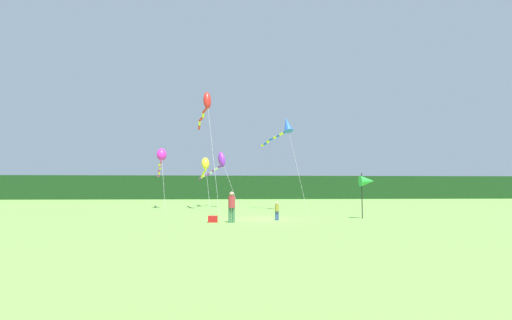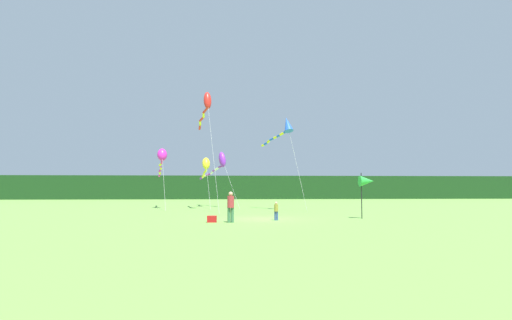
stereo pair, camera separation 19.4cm
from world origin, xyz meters
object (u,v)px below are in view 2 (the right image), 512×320
object	(u,v)px
person_child	(276,210)
kite_blue	(285,127)
person_adult	(231,205)
kite_yellow	(206,165)
kite_magenta	(162,158)
kite_red	(206,105)
cooler_box	(212,219)
kite_purple	(220,162)
banner_flag_pole	(367,181)

from	to	relation	value
person_child	kite_blue	world-z (taller)	kite_blue
person_adult	person_child	size ratio (longest dim) A/B	1.56
kite_yellow	kite_blue	world-z (taller)	kite_blue
kite_blue	kite_magenta	bearing A→B (deg)	161.50
person_adult	kite_yellow	size ratio (longest dim) A/B	0.20
kite_yellow	kite_red	xyz separation A→B (m)	(0.34, -5.74, 5.08)
kite_red	kite_blue	world-z (taller)	kite_red
cooler_box	kite_red	xyz separation A→B (m)	(-1.15, 12.63, 9.21)
kite_purple	kite_magenta	bearing A→B (deg)	-155.13
cooler_box	kite_red	bearing A→B (deg)	95.20
kite_yellow	kite_blue	xyz separation A→B (m)	(7.34, -6.75, 3.00)
kite_magenta	kite_yellow	bearing A→B (deg)	36.29
kite_yellow	person_adult	bearing A→B (deg)	-82.23
banner_flag_pole	kite_blue	xyz separation A→B (m)	(-3.79, 9.62, 4.98)
banner_flag_pole	kite_yellow	world-z (taller)	kite_yellow
cooler_box	kite_purple	distance (m)	18.48
banner_flag_pole	kite_purple	size ratio (longest dim) A/B	0.35
person_child	kite_yellow	distance (m)	18.44
kite_red	kite_blue	bearing A→B (deg)	-8.15
banner_flag_pole	kite_magenta	world-z (taller)	kite_magenta
person_adult	kite_magenta	size ratio (longest dim) A/B	0.19
person_child	kite_purple	xyz separation A→B (m)	(-3.80, 16.87, 3.94)
kite_magenta	person_adult	bearing A→B (deg)	-67.31
kite_purple	cooler_box	bearing A→B (deg)	-89.86
kite_yellow	kite_red	size ratio (longest dim) A/B	0.81
kite_magenta	kite_red	bearing A→B (deg)	-32.71
person_child	kite_blue	distance (m)	12.67
person_adult	kite_purple	bearing A→B (deg)	93.43
kite_red	kite_purple	distance (m)	7.28
kite_red	kite_yellow	bearing A→B (deg)	93.41
banner_flag_pole	kite_blue	bearing A→B (deg)	111.50
kite_yellow	kite_magenta	bearing A→B (deg)	-143.71
person_adult	kite_red	xyz separation A→B (m)	(-2.20, 12.87, 8.43)
cooler_box	kite_purple	size ratio (longest dim) A/B	0.07
kite_purple	kite_magenta	size ratio (longest dim) A/B	0.88
kite_yellow	kite_red	bearing A→B (deg)	-86.59
kite_purple	kite_magenta	world-z (taller)	kite_magenta
person_child	kite_red	size ratio (longest dim) A/B	0.10
cooler_box	kite_red	distance (m)	15.67
person_adult	kite_blue	xyz separation A→B (m)	(4.80, 11.87, 6.36)
person_child	banner_flag_pole	distance (m)	6.19
kite_purple	person_adult	bearing A→B (deg)	-86.57
kite_yellow	banner_flag_pole	bearing A→B (deg)	-55.78
cooler_box	kite_yellow	bearing A→B (deg)	94.64
kite_purple	kite_blue	distance (m)	9.08
person_adult	banner_flag_pole	world-z (taller)	banner_flag_pole
kite_red	kite_magenta	world-z (taller)	kite_red
kite_magenta	kite_blue	distance (m)	12.23
kite_yellow	kite_purple	world-z (taller)	kite_purple
banner_flag_pole	kite_yellow	bearing A→B (deg)	124.22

